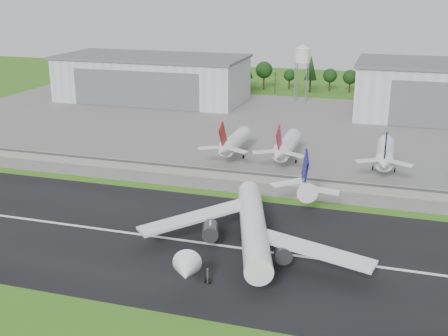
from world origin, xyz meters
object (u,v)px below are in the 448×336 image
(parked_jet_red_a, at_px, (233,143))
(parked_jet_red_b, at_px, (286,147))
(parked_jet_navy, at_px, (385,155))
(main_airliner, at_px, (252,232))

(parked_jet_red_a, height_order, parked_jet_red_b, parked_jet_red_b)
(parked_jet_red_a, xyz_separation_m, parked_jet_red_b, (18.61, 0.03, 0.19))
(parked_jet_navy, bearing_deg, parked_jet_red_a, -179.95)
(main_airliner, bearing_deg, parked_jet_navy, -129.00)
(main_airliner, relative_size, parked_jet_navy, 1.86)
(parked_jet_red_a, bearing_deg, main_airliner, -70.29)
(parked_jet_red_a, xyz_separation_m, parked_jet_navy, (51.13, 0.04, 0.24))
(main_airliner, xyz_separation_m, parked_jet_red_a, (-23.98, 66.94, 1.05))
(parked_jet_red_b, bearing_deg, main_airliner, -85.42)
(parked_jet_red_b, xyz_separation_m, parked_jet_navy, (32.52, 0.01, 0.05))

